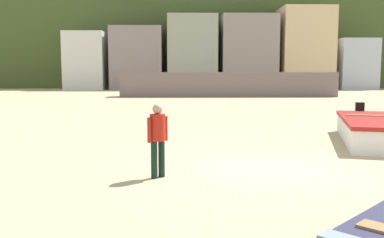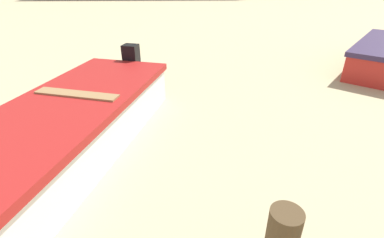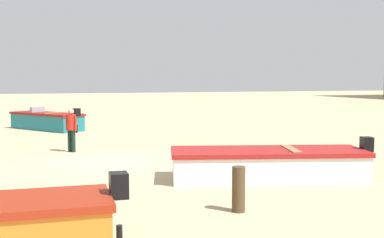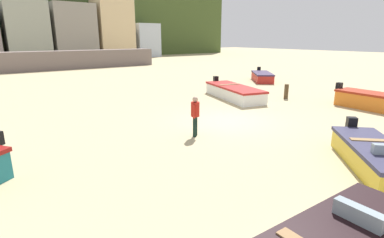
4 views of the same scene
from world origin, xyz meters
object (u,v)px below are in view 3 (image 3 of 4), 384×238
boat_teal_2 (47,121)px  beach_walker_foreground (71,126)px  mooring_post_near_water (239,189)px  boat_white_0 (268,164)px

boat_teal_2 → beach_walker_foreground: (8.61, 0.56, 0.48)m
boat_teal_2 → beach_walker_foreground: 8.64m
boat_teal_2 → mooring_post_near_water: (17.98, 3.05, -0.01)m
mooring_post_near_water → beach_walker_foreground: size_ratio=0.57×
boat_white_0 → boat_teal_2: bearing=34.3°
mooring_post_near_water → beach_walker_foreground: (-9.37, -2.49, 0.49)m
boat_teal_2 → mooring_post_near_water: boat_teal_2 is taller
boat_white_0 → mooring_post_near_water: boat_white_0 is taller
mooring_post_near_water → beach_walker_foreground: beach_walker_foreground is taller
boat_white_0 → beach_walker_foreground: bearing=50.1°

